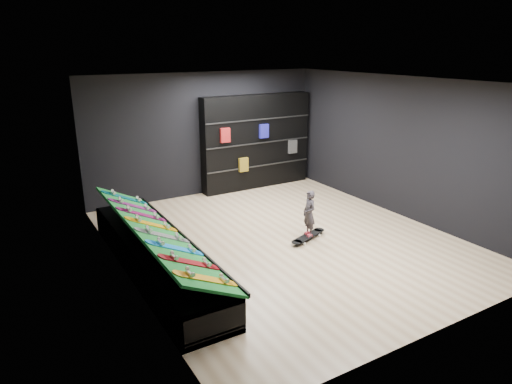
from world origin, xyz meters
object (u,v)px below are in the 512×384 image
back_shelving (256,142)px  display_rack (155,258)px  child (309,222)px  floor_skateboard (308,237)px

back_shelving → display_rack: bearing=-139.6°
display_rack → child: size_ratio=8.31×
back_shelving → floor_skateboard: size_ratio=3.08×
display_rack → floor_skateboard: size_ratio=4.59×
back_shelving → child: back_shelving is taller
child → back_shelving: bearing=173.0°
child → floor_skateboard: bearing=124.3°
child → display_rack: bearing=-86.9°
back_shelving → child: size_ratio=5.58×
display_rack → floor_skateboard: (2.97, -0.24, -0.20)m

